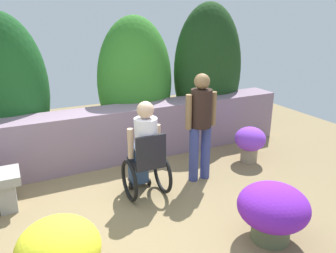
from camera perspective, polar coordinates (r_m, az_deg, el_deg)
name	(u,v)px	position (r m, az deg, el deg)	size (l,w,h in m)	color
ground_plane	(125,218)	(4.25, -7.29, -15.23)	(10.92, 10.92, 0.00)	olive
stone_retaining_wall	(89,139)	(5.53, -13.26, -2.01)	(7.14, 0.55, 0.90)	gray
hedge_backdrop	(62,81)	(5.81, -17.63, 7.47)	(6.66, 1.16, 3.00)	#327124
person_in_wheelchair	(145,152)	(4.43, -3.98, -4.44)	(0.53, 0.66, 1.33)	black
person_standing_companion	(201,121)	(4.77, 5.60, 0.98)	(0.49, 0.30, 1.59)	navy
flower_pot_purple_near	(273,210)	(3.86, 17.42, -13.41)	(0.77, 0.77, 0.64)	#555D41
flower_pot_terracotta_by_wall	(59,252)	(3.38, -18.07, -19.64)	(0.76, 0.76, 0.63)	slate
flower_pot_red_accent	(250,142)	(5.69, 13.80, -2.50)	(0.51, 0.51, 0.60)	gray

